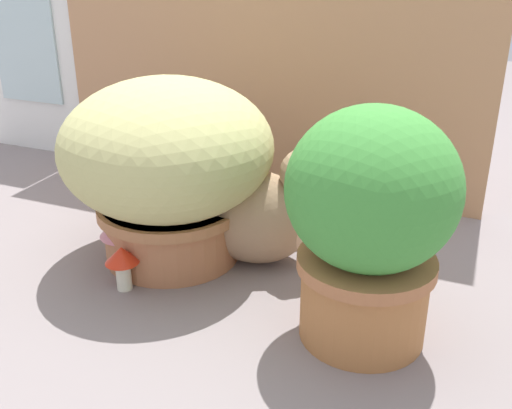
{
  "coord_description": "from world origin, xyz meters",
  "views": [
    {
      "loc": [
        0.62,
        -1.07,
        0.69
      ],
      "look_at": [
        0.18,
        -0.01,
        0.18
      ],
      "focal_mm": 42.29,
      "sensor_mm": 36.0,
      "label": 1
    }
  ],
  "objects_px": {
    "grass_planter": "(168,163)",
    "leafy_planter": "(370,220)",
    "mushroom_ornament_pink": "(125,230)",
    "mushroom_ornament_red": "(122,260)",
    "cat": "(262,213)"
  },
  "relations": [
    {
      "from": "grass_planter",
      "to": "mushroom_ornament_pink",
      "type": "xyz_separation_m",
      "value": [
        -0.07,
        -0.09,
        -0.14
      ]
    },
    {
      "from": "grass_planter",
      "to": "cat",
      "type": "distance_m",
      "value": 0.24
    },
    {
      "from": "grass_planter",
      "to": "mushroom_ornament_pink",
      "type": "height_order",
      "value": "grass_planter"
    },
    {
      "from": "mushroom_ornament_pink",
      "to": "mushroom_ornament_red",
      "type": "xyz_separation_m",
      "value": [
        0.05,
        -0.08,
        -0.02
      ]
    },
    {
      "from": "leafy_planter",
      "to": "grass_planter",
      "type": "bearing_deg",
      "value": 164.15
    },
    {
      "from": "leafy_planter",
      "to": "mushroom_ornament_pink",
      "type": "bearing_deg",
      "value": 174.97
    },
    {
      "from": "leafy_planter",
      "to": "mushroom_ornament_pink",
      "type": "relative_size",
      "value": 3.41
    },
    {
      "from": "grass_planter",
      "to": "leafy_planter",
      "type": "bearing_deg",
      "value": -15.85
    },
    {
      "from": "grass_planter",
      "to": "mushroom_ornament_pink",
      "type": "bearing_deg",
      "value": -127.08
    },
    {
      "from": "cat",
      "to": "mushroom_ornament_pink",
      "type": "height_order",
      "value": "cat"
    },
    {
      "from": "grass_planter",
      "to": "mushroom_ornament_red",
      "type": "xyz_separation_m",
      "value": [
        -0.02,
        -0.17,
        -0.16
      ]
    },
    {
      "from": "cat",
      "to": "mushroom_ornament_red",
      "type": "distance_m",
      "value": 0.33
    },
    {
      "from": "grass_planter",
      "to": "leafy_planter",
      "type": "xyz_separation_m",
      "value": [
        0.49,
        -0.14,
        0.01
      ]
    },
    {
      "from": "cat",
      "to": "mushroom_ornament_pink",
      "type": "bearing_deg",
      "value": -151.95
    },
    {
      "from": "leafy_planter",
      "to": "mushroom_ornament_pink",
      "type": "xyz_separation_m",
      "value": [
        -0.55,
        0.05,
        -0.15
      ]
    }
  ]
}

